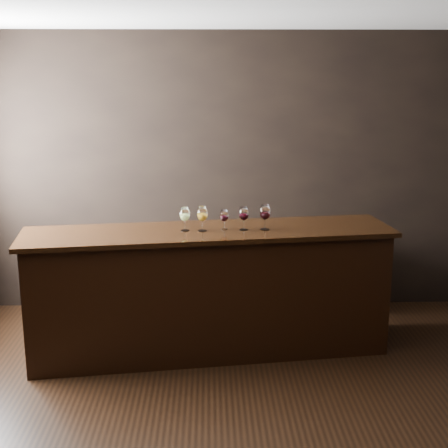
{
  "coord_description": "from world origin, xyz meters",
  "views": [
    {
      "loc": [
        -0.08,
        -4.0,
        2.38
      ],
      "look_at": [
        0.05,
        1.1,
        1.15
      ],
      "focal_mm": 50.0,
      "sensor_mm": 36.0,
      "label": 1
    }
  ],
  "objects_px": {
    "back_bar_shelf": "(210,273)",
    "glass_white": "(185,215)",
    "glass_red_a": "(224,216)",
    "glass_red_b": "(244,214)",
    "bar_counter": "(209,294)",
    "glass_amber": "(202,214)",
    "glass_red_c": "(265,213)"
  },
  "relations": [
    {
      "from": "glass_white",
      "to": "glass_amber",
      "type": "bearing_deg",
      "value": -6.09
    },
    {
      "from": "bar_counter",
      "to": "glass_red_c",
      "type": "bearing_deg",
      "value": -7.82
    },
    {
      "from": "bar_counter",
      "to": "glass_white",
      "type": "relative_size",
      "value": 15.03
    },
    {
      "from": "glass_white",
      "to": "glass_red_a",
      "type": "bearing_deg",
      "value": 5.13
    },
    {
      "from": "bar_counter",
      "to": "glass_amber",
      "type": "bearing_deg",
      "value": -154.31
    },
    {
      "from": "bar_counter",
      "to": "back_bar_shelf",
      "type": "xyz_separation_m",
      "value": [
        0.0,
        0.93,
        -0.11
      ]
    },
    {
      "from": "glass_red_a",
      "to": "glass_red_c",
      "type": "distance_m",
      "value": 0.35
    },
    {
      "from": "back_bar_shelf",
      "to": "glass_red_c",
      "type": "bearing_deg",
      "value": -63.3
    },
    {
      "from": "back_bar_shelf",
      "to": "glass_amber",
      "type": "height_order",
      "value": "glass_amber"
    },
    {
      "from": "bar_counter",
      "to": "glass_red_a",
      "type": "height_order",
      "value": "glass_red_a"
    },
    {
      "from": "glass_red_c",
      "to": "back_bar_shelf",
      "type": "bearing_deg",
      "value": 116.7
    },
    {
      "from": "glass_white",
      "to": "glass_red_a",
      "type": "relative_size",
      "value": 1.18
    },
    {
      "from": "glass_red_a",
      "to": "glass_amber",
      "type": "bearing_deg",
      "value": -166.14
    },
    {
      "from": "bar_counter",
      "to": "glass_red_b",
      "type": "relative_size",
      "value": 15.22
    },
    {
      "from": "glass_white",
      "to": "bar_counter",
      "type": "bearing_deg",
      "value": 5.71
    },
    {
      "from": "back_bar_shelf",
      "to": "glass_red_a",
      "type": "bearing_deg",
      "value": -82.3
    },
    {
      "from": "glass_amber",
      "to": "glass_red_b",
      "type": "distance_m",
      "value": 0.35
    },
    {
      "from": "back_bar_shelf",
      "to": "glass_red_b",
      "type": "height_order",
      "value": "glass_red_b"
    },
    {
      "from": "glass_red_a",
      "to": "glass_red_c",
      "type": "bearing_deg",
      "value": -1.86
    },
    {
      "from": "back_bar_shelf",
      "to": "glass_amber",
      "type": "xyz_separation_m",
      "value": [
        -0.06,
        -0.96,
        0.82
      ]
    },
    {
      "from": "bar_counter",
      "to": "back_bar_shelf",
      "type": "height_order",
      "value": "bar_counter"
    },
    {
      "from": "bar_counter",
      "to": "back_bar_shelf",
      "type": "distance_m",
      "value": 0.94
    },
    {
      "from": "bar_counter",
      "to": "glass_white",
      "type": "height_order",
      "value": "glass_white"
    },
    {
      "from": "bar_counter",
      "to": "glass_white",
      "type": "xyz_separation_m",
      "value": [
        -0.2,
        -0.02,
        0.71
      ]
    },
    {
      "from": "glass_red_b",
      "to": "glass_white",
      "type": "bearing_deg",
      "value": -177.93
    },
    {
      "from": "back_bar_shelf",
      "to": "glass_white",
      "type": "bearing_deg",
      "value": -102.24
    },
    {
      "from": "glass_amber",
      "to": "glass_red_b",
      "type": "height_order",
      "value": "glass_amber"
    },
    {
      "from": "back_bar_shelf",
      "to": "glass_red_c",
      "type": "distance_m",
      "value": 1.33
    },
    {
      "from": "bar_counter",
      "to": "back_bar_shelf",
      "type": "bearing_deg",
      "value": 82.08
    },
    {
      "from": "bar_counter",
      "to": "glass_red_a",
      "type": "xyz_separation_m",
      "value": [
        0.13,
        0.01,
        0.69
      ]
    },
    {
      "from": "back_bar_shelf",
      "to": "glass_red_a",
      "type": "xyz_separation_m",
      "value": [
        0.12,
        -0.92,
        0.8
      ]
    },
    {
      "from": "glass_white",
      "to": "glass_red_b",
      "type": "height_order",
      "value": "glass_white"
    }
  ]
}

